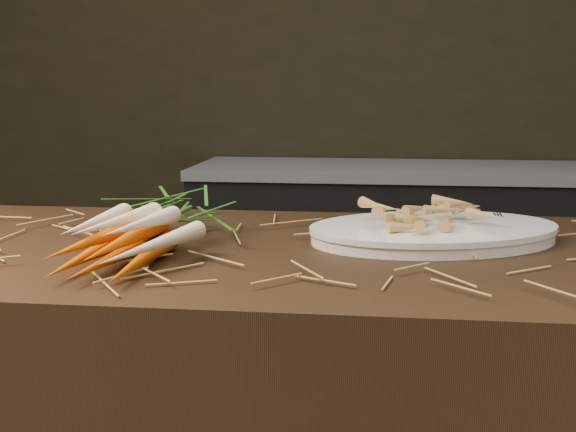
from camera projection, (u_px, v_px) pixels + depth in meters
name	position (u px, v px, depth m)	size (l,w,h in m)	color
back_counter	(411.00, 264.00, 3.07)	(1.82, 0.62, 0.84)	black
straw_bedding	(285.00, 242.00, 1.18)	(1.40, 0.60, 0.02)	#A3833C
root_veg_bunch	(153.00, 222.00, 1.16)	(0.19, 0.50, 0.09)	#CD4300
serving_platter	(434.00, 234.00, 1.23)	(0.43, 0.29, 0.02)	white
roasted_veg_heap	(435.00, 214.00, 1.22)	(0.21, 0.15, 0.05)	#C38744
serving_fork	(521.00, 225.00, 1.24)	(0.01, 0.16, 0.00)	silver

